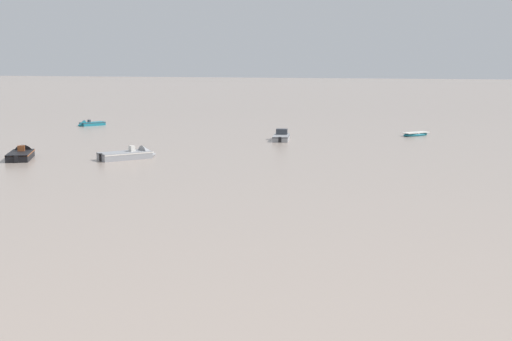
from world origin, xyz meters
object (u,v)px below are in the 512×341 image
(motorboat_moored_1, at_px, (282,137))
(motorboat_moored_7, at_px, (133,156))
(motorboat_moored_3, at_px, (89,124))
(rowboat_moored_2, at_px, (415,134))
(motorboat_moored_8, at_px, (22,155))

(motorboat_moored_1, bearing_deg, motorboat_moored_7, 143.65)
(motorboat_moored_3, height_order, motorboat_moored_7, motorboat_moored_7)
(motorboat_moored_1, distance_m, rowboat_moored_2, 18.61)
(motorboat_moored_3, bearing_deg, rowboat_moored_2, 122.74)
(motorboat_moored_1, xyz_separation_m, rowboat_moored_2, (15.70, 10.00, -0.13))
(rowboat_moored_2, relative_size, motorboat_moored_8, 0.66)
(motorboat_moored_1, height_order, motorboat_moored_7, motorboat_moored_1)
(motorboat_moored_1, relative_size, rowboat_moored_2, 1.35)
(motorboat_moored_1, height_order, rowboat_moored_2, motorboat_moored_1)
(motorboat_moored_7, bearing_deg, rowboat_moored_2, -1.12)
(motorboat_moored_3, relative_size, rowboat_moored_2, 1.08)
(motorboat_moored_1, distance_m, motorboat_moored_7, 23.32)
(motorboat_moored_1, height_order, motorboat_moored_3, motorboat_moored_1)
(motorboat_moored_7, bearing_deg, motorboat_moored_8, 144.47)
(rowboat_moored_2, bearing_deg, motorboat_moored_1, 162.48)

